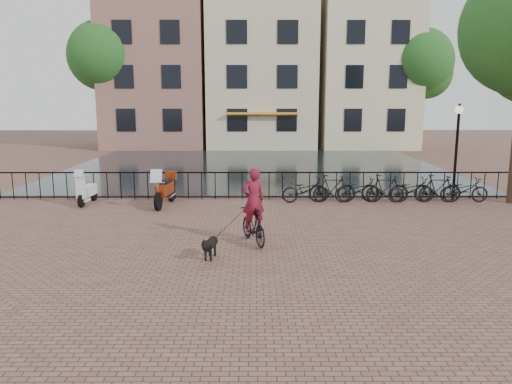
{
  "coord_description": "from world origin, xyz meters",
  "views": [
    {
      "loc": [
        -0.04,
        -10.21,
        3.67
      ],
      "look_at": [
        0.0,
        3.0,
        1.2
      ],
      "focal_mm": 35.0,
      "sensor_mm": 36.0,
      "label": 1
    }
  ],
  "objects_px": {
    "cyclist": "(253,210)",
    "dog": "(210,247)",
    "lamp_post": "(457,136)",
    "scooter": "(87,185)",
    "motorcycle": "(165,186)"
  },
  "relations": [
    {
      "from": "lamp_post",
      "to": "motorcycle",
      "type": "bearing_deg",
      "value": -175.64
    },
    {
      "from": "cyclist",
      "to": "scooter",
      "type": "bearing_deg",
      "value": -60.37
    },
    {
      "from": "cyclist",
      "to": "dog",
      "type": "bearing_deg",
      "value": 30.82
    },
    {
      "from": "lamp_post",
      "to": "cyclist",
      "type": "bearing_deg",
      "value": -143.44
    },
    {
      "from": "cyclist",
      "to": "motorcycle",
      "type": "height_order",
      "value": "cyclist"
    },
    {
      "from": "cyclist",
      "to": "scooter",
      "type": "xyz_separation_m",
      "value": [
        -5.89,
        4.95,
        -0.2
      ]
    },
    {
      "from": "lamp_post",
      "to": "scooter",
      "type": "bearing_deg",
      "value": -178.07
    },
    {
      "from": "cyclist",
      "to": "lamp_post",
      "type": "bearing_deg",
      "value": -163.78
    },
    {
      "from": "motorcycle",
      "to": "scooter",
      "type": "relative_size",
      "value": 1.4
    },
    {
      "from": "lamp_post",
      "to": "motorcycle",
      "type": "height_order",
      "value": "lamp_post"
    },
    {
      "from": "dog",
      "to": "scooter",
      "type": "relative_size",
      "value": 0.59
    },
    {
      "from": "dog",
      "to": "motorcycle",
      "type": "xyz_separation_m",
      "value": [
        -2.08,
        5.85,
        0.44
      ]
    },
    {
      "from": "dog",
      "to": "lamp_post",
      "type": "bearing_deg",
      "value": 49.44
    },
    {
      "from": "lamp_post",
      "to": "cyclist",
      "type": "height_order",
      "value": "lamp_post"
    },
    {
      "from": "dog",
      "to": "motorcycle",
      "type": "distance_m",
      "value": 6.22
    }
  ]
}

